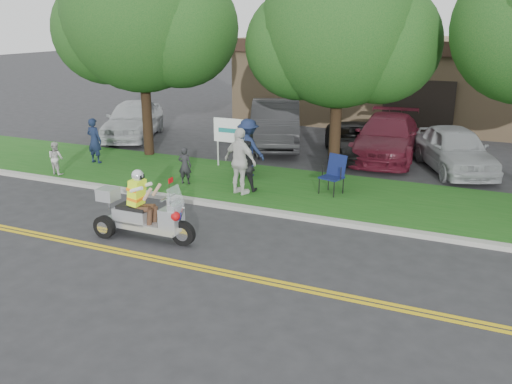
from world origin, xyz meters
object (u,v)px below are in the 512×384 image
at_px(lawn_chair_b, 244,159).
at_px(parked_car_far_right, 455,149).
at_px(parked_car_left, 275,123).
at_px(parked_car_right, 387,137).
at_px(spectator_adult_right, 240,161).
at_px(parked_car_mid, 355,141).
at_px(parked_car_far_left, 133,119).
at_px(trike_scooter, 141,215).
at_px(spectator_adult_mid, 245,166).
at_px(spectator_adult_left, 94,141).
at_px(lawn_chair_a, 334,172).

distance_m(lawn_chair_b, parked_car_far_right, 7.11).
xyz_separation_m(parked_car_left, parked_car_right, (4.49, -0.24, -0.12)).
distance_m(spectator_adult_right, parked_car_mid, 6.27).
height_order(spectator_adult_right, parked_car_far_left, spectator_adult_right).
bearing_deg(trike_scooter, spectator_adult_right, 77.72).
height_order(spectator_adult_mid, parked_car_left, parked_car_left).
bearing_deg(parked_car_far_right, spectator_adult_left, 176.51).
xyz_separation_m(lawn_chair_b, spectator_adult_right, (0.61, -1.56, 0.35)).
bearing_deg(spectator_adult_left, parked_car_far_right, -157.46).
bearing_deg(parked_car_mid, parked_car_left, 150.22).
xyz_separation_m(spectator_adult_right, parked_car_left, (-1.59, 6.63, -0.17)).
xyz_separation_m(lawn_chair_b, spectator_adult_mid, (0.61, -1.23, 0.14)).
bearing_deg(parked_car_mid, trike_scooter, -124.13).
bearing_deg(spectator_adult_left, lawn_chair_a, -177.86).
xyz_separation_m(spectator_adult_left, parked_car_far_right, (11.48, 4.30, -0.14)).
height_order(spectator_adult_mid, parked_car_mid, spectator_adult_mid).
relative_size(spectator_adult_mid, parked_car_left, 0.28).
bearing_deg(lawn_chair_a, spectator_adult_right, -136.49).
bearing_deg(parked_car_far_right, lawn_chair_a, -148.40).
relative_size(trike_scooter, parked_car_far_left, 0.53).
height_order(trike_scooter, spectator_adult_mid, trike_scooter).
relative_size(spectator_adult_left, spectator_adult_right, 0.82).
height_order(parked_car_far_left, parked_car_right, parked_car_far_left).
height_order(parked_car_mid, parked_car_right, parked_car_right).
relative_size(parked_car_left, parked_car_far_right, 1.22).
height_order(spectator_adult_left, parked_car_far_left, spectator_adult_left).
bearing_deg(parked_car_left, parked_car_mid, -31.41).
relative_size(spectator_adult_right, parked_car_far_right, 0.43).
distance_m(spectator_adult_mid, parked_car_right, 6.73).
xyz_separation_m(trike_scooter, lawn_chair_b, (0.17, 5.25, 0.13)).
xyz_separation_m(lawn_chair_b, parked_car_far_left, (-7.04, 3.89, 0.10)).
distance_m(lawn_chair_b, parked_car_left, 5.16).
bearing_deg(spectator_adult_mid, parked_car_far_left, -52.66).
relative_size(spectator_adult_left, parked_car_right, 0.30).
xyz_separation_m(parked_car_left, parked_car_far_right, (6.93, -1.19, -0.14)).
relative_size(parked_car_far_left, parked_car_far_right, 1.08).
relative_size(lawn_chair_a, spectator_adult_mid, 0.74).
relative_size(trike_scooter, lawn_chair_a, 2.27).
relative_size(lawn_chair_b, parked_car_far_right, 0.24).
bearing_deg(parked_car_mid, spectator_adult_right, -125.99).
bearing_deg(parked_car_far_right, parked_car_far_left, 155.94).
bearing_deg(lawn_chair_a, parked_car_left, 144.12).
bearing_deg(spectator_adult_mid, trike_scooter, 60.18).
bearing_deg(parked_car_far_left, lawn_chair_a, -44.71).
distance_m(lawn_chair_a, parked_car_far_right, 5.19).
relative_size(spectator_adult_mid, spectator_adult_right, 0.78).
bearing_deg(parked_car_far_right, lawn_chair_b, -170.95).
bearing_deg(parked_car_far_right, spectator_adult_mid, -160.34).
xyz_separation_m(spectator_adult_right, parked_car_far_right, (5.35, 5.44, -0.31)).
xyz_separation_m(spectator_adult_left, parked_car_far_left, (-1.52, 4.31, -0.07)).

